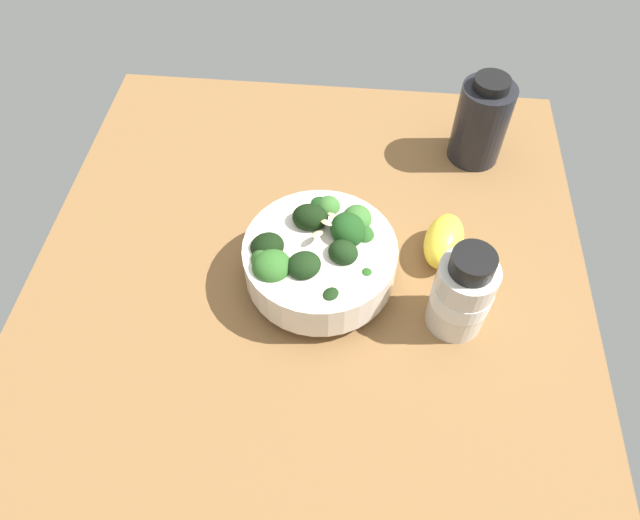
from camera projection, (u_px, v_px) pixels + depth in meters
ground_plane at (311, 263)px, 73.90cm from camera, size 68.04×68.04×3.55cm
bowl_of_broccoli at (318, 257)px, 66.72cm from camera, size 17.65×17.65×9.97cm
lemon_wedge at (444, 241)px, 70.56cm from camera, size 8.81×6.45×5.09cm
bottle_tall at (462, 293)px, 62.51cm from camera, size 6.61×6.61×12.08cm
bottle_short at (481, 122)px, 78.37cm from camera, size 7.20×7.20×12.91cm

